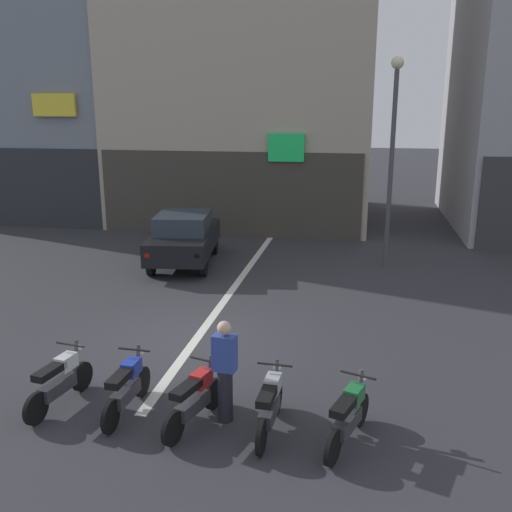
# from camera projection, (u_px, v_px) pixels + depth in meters

# --- Properties ---
(ground_plane) EXTENTS (120.00, 120.00, 0.00)m
(ground_plane) POSITION_uv_depth(u_px,v_px,m) (194.00, 342.00, 11.81)
(ground_plane) COLOR #333338
(lane_centre_line) EXTENTS (0.20, 18.00, 0.01)m
(lane_centre_line) POSITION_uv_depth(u_px,v_px,m) (250.00, 265.00, 17.51)
(lane_centre_line) COLOR silver
(lane_centre_line) RESTS_ON ground
(building_corner_left) EXTENTS (10.35, 8.91, 15.33)m
(building_corner_left) POSITION_uv_depth(u_px,v_px,m) (70.00, 42.00, 25.39)
(building_corner_left) COLOR gray
(building_corner_left) RESTS_ON ground
(car_black_crossing_near) EXTENTS (2.31, 4.30, 1.64)m
(car_black_crossing_near) POSITION_uv_depth(u_px,v_px,m) (184.00, 237.00, 17.43)
(car_black_crossing_near) COLOR black
(car_black_crossing_near) RESTS_ON ground
(street_lamp) EXTENTS (0.36, 0.36, 6.21)m
(street_lamp) POSITION_uv_depth(u_px,v_px,m) (393.00, 141.00, 16.59)
(street_lamp) COLOR #47474C
(street_lamp) RESTS_ON ground
(motorcycle_white_row_leftmost) EXTENTS (0.55, 1.66, 0.98)m
(motorcycle_white_row_leftmost) POSITION_uv_depth(u_px,v_px,m) (60.00, 380.00, 9.18)
(motorcycle_white_row_leftmost) COLOR black
(motorcycle_white_row_leftmost) RESTS_ON ground
(motorcycle_blue_row_left_mid) EXTENTS (0.55, 1.67, 0.98)m
(motorcycle_blue_row_left_mid) POSITION_uv_depth(u_px,v_px,m) (127.00, 387.00, 8.97)
(motorcycle_blue_row_left_mid) COLOR black
(motorcycle_blue_row_left_mid) RESTS_ON ground
(motorcycle_red_row_centre) EXTENTS (0.63, 1.62, 0.98)m
(motorcycle_red_row_centre) POSITION_uv_depth(u_px,v_px,m) (195.00, 398.00, 8.61)
(motorcycle_red_row_centre) COLOR black
(motorcycle_red_row_centre) RESTS_ON ground
(motorcycle_silver_row_right_mid) EXTENTS (0.55, 1.67, 0.98)m
(motorcycle_silver_row_right_mid) POSITION_uv_depth(u_px,v_px,m) (270.00, 404.00, 8.44)
(motorcycle_silver_row_right_mid) COLOR black
(motorcycle_silver_row_right_mid) RESTS_ON ground
(motorcycle_green_row_rightmost) EXTENTS (0.68, 1.60, 0.98)m
(motorcycle_green_row_rightmost) POSITION_uv_depth(u_px,v_px,m) (349.00, 415.00, 8.14)
(motorcycle_green_row_rightmost) COLOR black
(motorcycle_green_row_rightmost) RESTS_ON ground
(person_by_motorcycles) EXTENTS (0.38, 0.26, 1.67)m
(person_by_motorcycles) POSITION_uv_depth(u_px,v_px,m) (225.00, 370.00, 8.65)
(person_by_motorcycles) COLOR #23232D
(person_by_motorcycles) RESTS_ON ground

